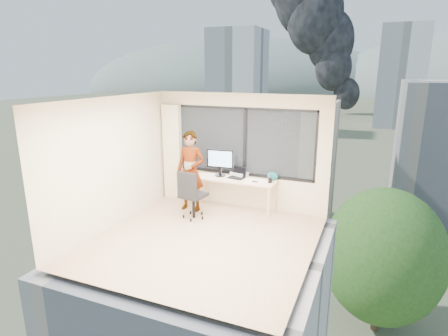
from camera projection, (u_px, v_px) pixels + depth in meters
The scene contains 24 objects.
floor at pixel (204, 240), 6.92m from camera, with size 4.00×4.00×0.01m, color beige.
ceiling at pixel (201, 100), 6.25m from camera, with size 4.00×4.00×0.01m, color white.
wall_front at pixel (136, 212), 4.81m from camera, with size 4.00×0.01×2.60m, color beige.
wall_left at pixel (112, 163), 7.33m from camera, with size 0.01×4.00×2.60m, color beige.
wall_right at pixel (316, 186), 5.85m from camera, with size 0.01×4.00×2.60m, color beige.
window_wall at pixel (243, 142), 8.30m from camera, with size 3.30×0.16×1.55m, color black, non-canonical shape.
curtain at pixel (173, 152), 8.94m from camera, with size 0.45×0.14×2.30m, color beige.
desk at pixel (235, 194), 8.31m from camera, with size 1.80×0.60×0.75m, color beige.
chair at pixel (193, 194), 7.83m from camera, with size 0.55×0.55×1.08m, color black, non-canonical shape.
person at pixel (191, 171), 8.21m from camera, with size 0.66×0.43×1.81m, color #2D2D33.
monitor at pixel (220, 163), 8.33m from camera, with size 0.62×0.13×0.62m, color black, non-canonical shape.
game_console at pixel (240, 174), 8.42m from camera, with size 0.35×0.29×0.08m, color white.
laptop at pixel (236, 173), 8.20m from camera, with size 0.35×0.37×0.22m, color black, non-canonical shape.
cellphone at pixel (255, 182), 7.94m from camera, with size 0.12×0.06×0.01m, color black.
pen_cup at pixel (270, 180), 7.88m from camera, with size 0.08×0.08×0.11m, color black.
handbag at pixel (272, 176), 8.05m from camera, with size 0.24×0.12×0.18m, color #0D4D51.
exterior_ground at pixel (367, 125), 117.55m from camera, with size 400.00×400.00×0.04m, color #515B3D.
near_bldg_a at pixel (251, 169), 38.83m from camera, with size 16.00×12.00×14.00m, color beige.
far_tower_a at pixel (238, 81), 104.66m from camera, with size 14.00×14.00×28.00m, color silver.
far_tower_b at pixel (401, 77), 110.72m from camera, with size 13.00×13.00×30.00m, color silver.
far_tower_d at pixel (228, 84), 163.78m from camera, with size 16.00×14.00×22.00m, color silver.
hill_a at pixel (237, 89), 340.54m from camera, with size 288.00×216.00×90.00m, color slate.
tree_a at pixel (154, 212), 35.07m from camera, with size 7.00×7.00×8.00m, color #27521B, non-canonical shape.
tree_b at pixel (381, 270), 23.94m from camera, with size 7.60×7.60×9.00m, color #27521B, non-canonical shape.
Camera 1 is at (2.80, -5.71, 3.09)m, focal length 29.56 mm.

